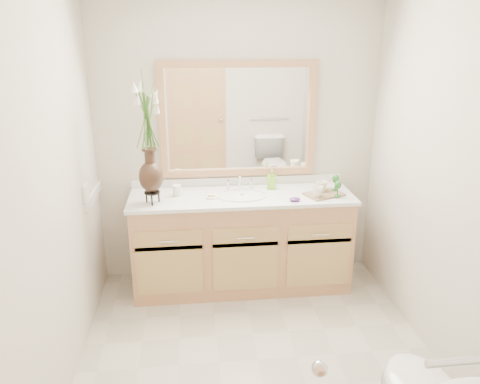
{
  "coord_description": "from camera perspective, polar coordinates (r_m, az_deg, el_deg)",
  "views": [
    {
      "loc": [
        -0.41,
        -2.6,
        2.11
      ],
      "look_at": [
        -0.05,
        0.65,
        0.98
      ],
      "focal_mm": 35.0,
      "sensor_mm": 36.0,
      "label": 1
    }
  ],
  "objects": [
    {
      "name": "mirror",
      "position": [
        3.96,
        -0.24,
        8.79
      ],
      "size": [
        1.32,
        0.04,
        0.97
      ],
      "color": "white",
      "rests_on": "wall_back"
    },
    {
      "name": "goblet_back",
      "position": [
        3.97,
        11.57,
        1.5
      ],
      "size": [
        0.06,
        0.06,
        0.14
      ],
      "color": "#226823",
      "rests_on": "tray"
    },
    {
      "name": "sink",
      "position": [
        3.85,
        0.21,
        -1.2
      ],
      "size": [
        0.38,
        0.34,
        0.23
      ],
      "color": "white",
      "rests_on": "counter"
    },
    {
      "name": "flower_vase",
      "position": [
        3.57,
        -11.19,
        7.99
      ],
      "size": [
        0.22,
        0.22,
        0.91
      ],
      "rotation": [
        0.0,
        0.0,
        -0.13
      ],
      "color": "black",
      "rests_on": "counter"
    },
    {
      "name": "soap_dish",
      "position": [
        3.79,
        -3.47,
        -0.57
      ],
      "size": [
        0.1,
        0.1,
        0.03
      ],
      "color": "white",
      "rests_on": "counter"
    },
    {
      "name": "purple_dish",
      "position": [
        3.73,
        6.69,
        -0.88
      ],
      "size": [
        0.1,
        0.09,
        0.03
      ],
      "primitive_type": "ellipsoid",
      "rotation": [
        0.0,
        0.0,
        0.25
      ],
      "color": "#49236B",
      "rests_on": "counter"
    },
    {
      "name": "switch_plate",
      "position": [
        3.63,
        -18.3,
        -0.08
      ],
      "size": [
        0.02,
        0.12,
        0.12
      ],
      "primitive_type": "cube",
      "color": "white",
      "rests_on": "wall_left"
    },
    {
      "name": "wall_back",
      "position": [
        4.02,
        -0.27,
        5.97
      ],
      "size": [
        2.4,
        0.02,
        2.4
      ],
      "primitive_type": "cube",
      "color": "beige",
      "rests_on": "floor"
    },
    {
      "name": "mug_right",
      "position": [
        3.94,
        9.98,
        0.75
      ],
      "size": [
        0.09,
        0.09,
        0.09
      ],
      "primitive_type": "imported",
      "rotation": [
        0.0,
        0.0,
        0.01
      ],
      "color": "white",
      "rests_on": "tray"
    },
    {
      "name": "mug_left",
      "position": [
        3.81,
        9.37,
        0.11
      ],
      "size": [
        0.11,
        0.11,
        0.09
      ],
      "primitive_type": "imported",
      "rotation": [
        0.0,
        0.0,
        0.31
      ],
      "color": "white",
      "rests_on": "tray"
    },
    {
      "name": "soap_bottle",
      "position": [
        4.0,
        3.89,
        1.44
      ],
      "size": [
        0.08,
        0.08,
        0.15
      ],
      "primitive_type": "imported",
      "rotation": [
        0.0,
        0.0,
        -0.23
      ],
      "color": "#7AC32E",
      "rests_on": "counter"
    },
    {
      "name": "tray",
      "position": [
        3.91,
        10.2,
        -0.27
      ],
      "size": [
        0.35,
        0.3,
        0.02
      ],
      "primitive_type": "cube",
      "rotation": [
        0.0,
        0.0,
        0.38
      ],
      "color": "brown",
      "rests_on": "counter"
    },
    {
      "name": "goblet_front",
      "position": [
        3.84,
        11.85,
        0.74
      ],
      "size": [
        0.06,
        0.06,
        0.13
      ],
      "color": "#226823",
      "rests_on": "tray"
    },
    {
      "name": "wall_right",
      "position": [
        3.19,
        24.4,
        0.72
      ],
      "size": [
        0.02,
        2.6,
        2.4
      ],
      "primitive_type": "cube",
      "color": "beige",
      "rests_on": "floor"
    },
    {
      "name": "counter",
      "position": [
        3.86,
        0.19,
        -0.56
      ],
      "size": [
        1.84,
        0.57,
        0.03
      ],
      "primitive_type": "cube",
      "color": "white",
      "rests_on": "vanity"
    },
    {
      "name": "wall_left",
      "position": [
        2.86,
        -21.96,
        -0.9
      ],
      "size": [
        0.02,
        2.6,
        2.4
      ],
      "primitive_type": "cube",
      "color": "beige",
      "rests_on": "floor"
    },
    {
      "name": "tumbler",
      "position": [
        3.85,
        -7.7,
        0.19
      ],
      "size": [
        0.07,
        0.07,
        0.09
      ],
      "primitive_type": "cylinder",
      "color": "white",
      "rests_on": "counter"
    },
    {
      "name": "vanity",
      "position": [
        4.01,
        0.18,
        -6.15
      ],
      "size": [
        1.8,
        0.55,
        0.8
      ],
      "color": "tan",
      "rests_on": "floor"
    },
    {
      "name": "wall_front",
      "position": [
        1.63,
        9.65,
        -15.03
      ],
      "size": [
        2.4,
        0.02,
        2.4
      ],
      "primitive_type": "cube",
      "color": "beige",
      "rests_on": "floor"
    },
    {
      "name": "door",
      "position": [
        1.72,
        -1.26,
        -21.09
      ],
      "size": [
        0.8,
        0.03,
        2.0
      ],
      "primitive_type": "cube",
      "color": "tan",
      "rests_on": "floor"
    },
    {
      "name": "floor",
      "position": [
        3.37,
        2.22,
        -19.73
      ],
      "size": [
        2.6,
        2.6,
        0.0
      ],
      "primitive_type": "plane",
      "color": "beige",
      "rests_on": "ground"
    }
  ]
}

